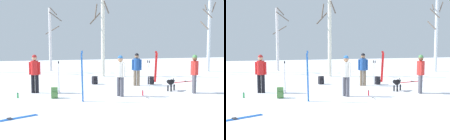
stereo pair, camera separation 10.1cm
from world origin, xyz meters
TOP-DOWN VIEW (x-y plane):
  - ground_plane at (0.00, 0.00)m, footprint 60.00×60.00m
  - person_0 at (-0.39, 1.12)m, footprint 0.34×0.47m
  - person_1 at (2.99, 0.77)m, footprint 0.34×0.47m
  - person_2 at (1.51, 3.68)m, footprint 0.48×0.34m
  - person_3 at (-3.70, 3.13)m, footprint 0.49×0.34m
  - dog at (2.33, 1.63)m, footprint 0.74×0.58m
  - ski_pair_planted_0 at (-2.14, 0.57)m, footprint 0.15×0.20m
  - ski_pair_planted_2 at (3.18, 4.69)m, footprint 0.17×0.13m
  - ski_pair_lying_0 at (-4.73, -1.23)m, footprint 1.73×0.81m
  - ski_pair_lying_1 at (4.86, 4.18)m, footprint 1.77×0.55m
  - ski_poles_0 at (0.38, 0.09)m, footprint 0.07×0.26m
  - ski_poles_1 at (-2.67, 2.88)m, footprint 0.07×0.23m
  - backpack_0 at (2.45, 3.86)m, footprint 0.33×0.31m
  - backpack_1 at (-3.04, 1.63)m, footprint 0.28×0.31m
  - backpack_2 at (-0.43, 4.95)m, footprint 0.31×0.34m
  - water_bottle_0 at (0.57, 0.97)m, footprint 0.06×0.06m
  - water_bottle_1 at (-4.44, 2.13)m, footprint 0.07×0.07m
  - birch_tree_2 at (-1.72, 13.85)m, footprint 1.28×1.81m
  - birch_tree_3 at (1.11, 8.43)m, footprint 1.37×1.37m
  - birch_tree_4 at (10.26, 9.02)m, footprint 1.02×1.07m

SIDE VIEW (x-z plane):
  - ground_plane at x=0.00m, z-range 0.00..0.00m
  - ski_pair_lying_0 at x=-4.73m, z-range -0.01..0.03m
  - ski_pair_lying_1 at x=4.86m, z-range -0.01..0.03m
  - water_bottle_1 at x=-4.44m, z-range -0.01..0.22m
  - water_bottle_0 at x=0.57m, z-range -0.01..0.23m
  - backpack_0 at x=2.45m, z-range -0.01..0.43m
  - backpack_1 at x=-3.04m, z-range -0.01..0.43m
  - backpack_2 at x=-0.43m, z-range -0.01..0.43m
  - dog at x=2.33m, z-range 0.10..0.67m
  - ski_poles_1 at x=-2.67m, z-range 0.05..1.47m
  - ski_poles_0 at x=0.38m, z-range 0.05..1.59m
  - ski_pair_planted_2 at x=3.18m, z-range -0.01..1.79m
  - ski_pair_planted_0 at x=-2.14m, z-range -0.01..1.92m
  - person_0 at x=-0.39m, z-range 0.12..1.84m
  - person_1 at x=2.99m, z-range 0.12..1.84m
  - person_2 at x=1.51m, z-range 0.12..1.84m
  - person_3 at x=-3.70m, z-range 0.12..1.84m
  - birch_tree_2 at x=-1.72m, z-range 0.13..5.32m
  - birch_tree_4 at x=10.26m, z-range 0.14..5.83m
  - birch_tree_3 at x=1.11m, z-range 0.11..6.48m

